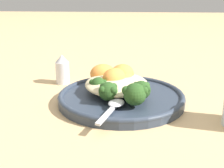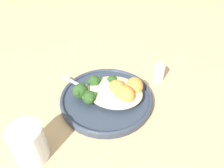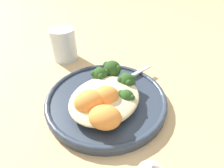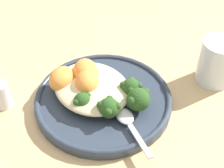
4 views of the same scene
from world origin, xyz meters
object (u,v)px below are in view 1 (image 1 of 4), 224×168
Objects in this scene: broccoli_stalk_1 at (111,90)px; sweet_potato_chunk_0 at (103,73)px; sweet_potato_chunk_2 at (123,74)px; salt_shaker at (62,69)px; quinoa_mound at (117,84)px; broccoli_stalk_0 at (103,85)px; sweet_potato_chunk_1 at (114,78)px; plate at (120,97)px; broccoli_stalk_3 at (139,90)px; sweet_potato_chunk_3 at (124,77)px; broccoli_stalk_2 at (133,93)px; spoon at (114,105)px.

broccoli_stalk_1 is 1.95× the size of sweet_potato_chunk_0.
salt_shaker reaches higher than sweet_potato_chunk_2.
broccoli_stalk_0 is at bearing -57.91° from quinoa_mound.
sweet_potato_chunk_1 reaches higher than broccoli_stalk_0.
broccoli_stalk_0 is at bearing -94.48° from plate.
quinoa_mound is at bearing -165.13° from broccoli_stalk_1.
broccoli_stalk_1 is (0.04, 0.02, 0.00)m from broccoli_stalk_0.
broccoli_stalk_1 is at bearing -117.24° from broccoli_stalk_3.
sweet_potato_chunk_1 is 0.03m from sweet_potato_chunk_3.
sweet_potato_chunk_2 is (-0.03, 0.01, 0.01)m from quinoa_mound.
sweet_potato_chunk_1 is (-0.08, -0.04, 0.00)m from broccoli_stalk_2.
broccoli_stalk_3 is (-0.01, 0.06, 0.00)m from broccoli_stalk_1.
sweet_potato_chunk_2 is 0.52× the size of spoon.
sweet_potato_chunk_3 is 0.81× the size of salt_shaker.
sweet_potato_chunk_2 reaches higher than sweet_potato_chunk_0.
sweet_potato_chunk_3 is (-0.11, -0.02, -0.00)m from broccoli_stalk_2.
broccoli_stalk_0 is 0.71× the size of broccoli_stalk_1.
broccoli_stalk_0 is 0.03m from sweet_potato_chunk_1.
sweet_potato_chunk_0 is 0.51× the size of spoon.
salt_shaker is at bearing -129.71° from plate.
broccoli_stalk_3 is at bearing 22.04° from sweet_potato_chunk_3.
sweet_potato_chunk_3 is at bearing 141.91° from sweet_potato_chunk_1.
quinoa_mound is at bearing -166.29° from broccoli_stalk_0.
broccoli_stalk_3 is (0.03, 0.08, 0.00)m from broccoli_stalk_0.
broccoli_stalk_0 is 0.04m from broccoli_stalk_1.
salt_shaker reaches higher than broccoli_stalk_1.
spoon is 0.25m from salt_shaker.
sweet_potato_chunk_3 is at bearing 174.92° from broccoli_stalk_2.
sweet_potato_chunk_2 is at bearing 66.34° from salt_shaker.
quinoa_mound is 2.18× the size of salt_shaker.
sweet_potato_chunk_0 reaches higher than plate.
quinoa_mound is 2.67× the size of sweet_potato_chunk_2.
sweet_potato_chunk_1 is at bearing 54.62° from salt_shaker.
broccoli_stalk_2 is at bearing 29.17° from sweet_potato_chunk_0.
broccoli_stalk_3 is 1.39× the size of sweet_potato_chunk_0.
sweet_potato_chunk_2 is at bearing 175.05° from broccoli_stalk_2.
sweet_potato_chunk_1 is 0.95× the size of sweet_potato_chunk_2.
broccoli_stalk_0 is at bearing -43.11° from sweet_potato_chunk_1.
broccoli_stalk_0 is 0.07m from sweet_potato_chunk_0.
spoon is (0.14, -0.01, -0.02)m from sweet_potato_chunk_2.
broccoli_stalk_2 reaches higher than quinoa_mound.
broccoli_stalk_0 is 0.08m from broccoli_stalk_3.
broccoli_stalk_2 is at bearing 91.63° from broccoli_stalk_1.
plate is at bearing 50.29° from salt_shaker.
sweet_potato_chunk_3 is 0.17m from salt_shaker.
broccoli_stalk_1 and sweet_potato_chunk_3 have the same top height.
sweet_potato_chunk_1 is at bearing 33.90° from sweet_potato_chunk_0.
broccoli_stalk_3 is 1.38× the size of sweet_potato_chunk_3.
salt_shaker reaches higher than sweet_potato_chunk_3.
broccoli_stalk_2 is at bearing 26.47° from sweet_potato_chunk_1.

